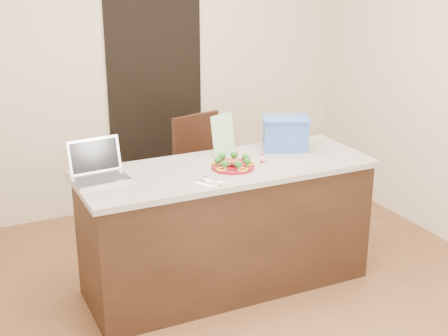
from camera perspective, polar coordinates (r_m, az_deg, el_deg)
name	(u,v)px	position (r m, az deg, el deg)	size (l,w,h in m)	color
ground	(242,300)	(4.48, 1.62, -11.96)	(4.00, 4.00, 0.00)	brown
room_shell	(244,71)	(3.90, 1.84, 8.86)	(4.00, 4.00, 4.00)	white
doorway	(156,101)	(5.85, -6.24, 6.07)	(0.90, 0.02, 2.00)	black
island	(226,226)	(4.47, 0.22, -5.37)	(2.06, 0.76, 0.92)	black
plate	(233,166)	(4.25, 0.82, 0.17)	(0.30, 0.30, 0.02)	maroon
meatballs	(232,162)	(4.25, 0.73, 0.53)	(0.12, 0.12, 0.04)	brown
broccoli	(233,160)	(4.24, 0.82, 0.77)	(0.25, 0.25, 0.04)	#134913
pepper_rings	(233,165)	(4.25, 0.82, 0.30)	(0.29, 0.29, 0.01)	yellow
napkin	(209,182)	(3.98, -1.34, -1.33)	(0.14, 0.14, 0.01)	white
fork	(206,182)	(3.98, -1.64, -1.26)	(0.07, 0.14, 0.00)	#BAB9BE
knife	(215,182)	(3.98, -0.83, -1.25)	(0.07, 0.20, 0.01)	silver
yogurt_bottle	(263,160)	(4.33, 3.55, 0.73)	(0.03, 0.03, 0.07)	silver
laptop	(98,168)	(4.14, -11.48, 0.02)	(0.37, 0.30, 0.25)	#BBBCC0
leaflet	(223,135)	(4.49, -0.09, 3.05)	(0.21, 0.00, 0.30)	white
blue_box	(285,133)	(4.66, 5.63, 3.21)	(0.41, 0.36, 0.24)	#3058B0
chair	(201,169)	(5.24, -2.07, -0.10)	(0.56, 0.57, 1.04)	black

